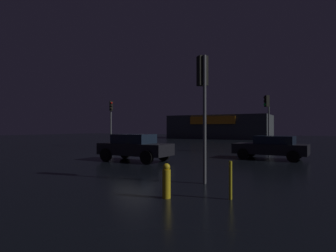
{
  "coord_description": "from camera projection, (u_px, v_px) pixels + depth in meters",
  "views": [
    {
      "loc": [
        10.65,
        -15.4,
        1.86
      ],
      "look_at": [
        0.44,
        4.06,
        2.03
      ],
      "focal_mm": 29.53,
      "sensor_mm": 36.0,
      "label": 1
    }
  ],
  "objects": [
    {
      "name": "ground_plane",
      "position": [
        134.0,
        156.0,
        18.57
      ],
      "size": [
        120.0,
        120.0,
        0.0
      ],
      "primitive_type": "plane",
      "color": "black"
    },
    {
      "name": "store_building",
      "position": [
        220.0,
        127.0,
        50.28
      ],
      "size": [
        17.46,
        8.96,
        4.14
      ],
      "color": "#33383D",
      "rests_on": "ground"
    },
    {
      "name": "traffic_signal_main",
      "position": [
        111.0,
        115.0,
        27.76
      ],
      "size": [
        0.43,
        0.42,
        4.57
      ],
      "color": "#595B60",
      "rests_on": "ground"
    },
    {
      "name": "traffic_signal_cross_left",
      "position": [
        267.0,
        109.0,
        20.84
      ],
      "size": [
        0.43,
        0.41,
        4.33
      ],
      "color": "#595B60",
      "rests_on": "ground"
    },
    {
      "name": "traffic_signal_cross_right",
      "position": [
        203.0,
        87.0,
        9.37
      ],
      "size": [
        0.43,
        0.42,
        4.31
      ],
      "color": "#595B60",
      "rests_on": "ground"
    },
    {
      "name": "car_near",
      "position": [
        135.0,
        147.0,
        15.56
      ],
      "size": [
        4.2,
        2.05,
        1.52
      ],
      "color": "black",
      "rests_on": "ground"
    },
    {
      "name": "car_far",
      "position": [
        271.0,
        147.0,
        16.45
      ],
      "size": [
        4.27,
        2.27,
        1.4
      ],
      "color": "black",
      "rests_on": "ground"
    },
    {
      "name": "fire_hydrant",
      "position": [
        166.0,
        181.0,
        7.31
      ],
      "size": [
        0.22,
        0.22,
        0.92
      ],
      "color": "gold",
      "rests_on": "ground"
    },
    {
      "name": "bollard_kerb_a",
      "position": [
        231.0,
        180.0,
        7.18
      ],
      "size": [
        0.08,
        0.08,
        1.0
      ],
      "primitive_type": "cylinder",
      "color": "gold",
      "rests_on": "ground"
    }
  ]
}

